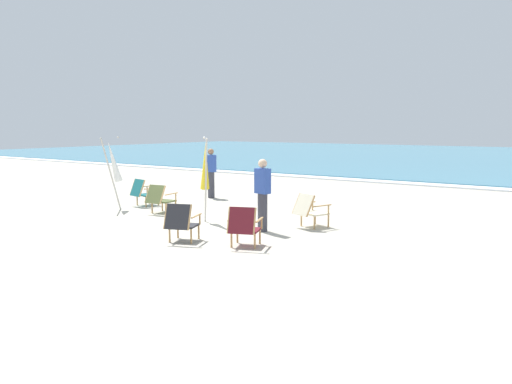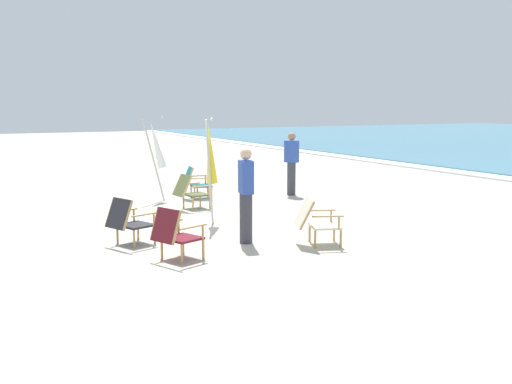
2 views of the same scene
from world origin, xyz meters
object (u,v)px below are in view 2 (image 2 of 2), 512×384
object	(u,v)px
person_by_waterline	(291,163)
beach_chair_front_left	(316,220)
person_near_chairs	(246,195)
umbrella_furled_white	(156,145)
beach_chair_mid_center	(190,190)
beach_chair_far_center	(128,220)
beach_chair_back_right	(175,233)
beach_chair_back_left	(195,182)
umbrella_furled_yellow	(210,155)

from	to	relation	value
person_by_waterline	beach_chair_front_left	bearing A→B (deg)	-26.19
person_near_chairs	umbrella_furled_white	bearing A→B (deg)	179.43
beach_chair_mid_center	person_by_waterline	world-z (taller)	person_by_waterline
beach_chair_far_center	person_near_chairs	xyz separation A→B (m)	(0.76, 1.83, 0.41)
beach_chair_back_right	umbrella_furled_white	xyz separation A→B (m)	(-5.62, 1.52, 0.93)
person_near_chairs	beach_chair_far_center	bearing A→B (deg)	-112.39
person_by_waterline	beach_chair_mid_center	bearing A→B (deg)	-75.84
beach_chair_back_right	umbrella_furled_white	bearing A→B (deg)	164.87
beach_chair_back_left	umbrella_furled_yellow	distance (m)	3.47
person_by_waterline	beach_chair_back_right	bearing A→B (deg)	-45.09
beach_chair_far_center	person_by_waterline	distance (m)	6.40
beach_chair_back_right	person_near_chairs	size ratio (longest dim) A/B	0.51
beach_chair_back_right	umbrella_furled_yellow	distance (m)	2.90
umbrella_furled_yellow	umbrella_furled_white	world-z (taller)	umbrella_furled_yellow
person_near_chairs	person_by_waterline	size ratio (longest dim) A/B	1.00
umbrella_furled_yellow	person_near_chairs	xyz separation A→B (m)	(1.72, -0.07, -0.54)
beach_chair_back_left	umbrella_furled_white	xyz separation A→B (m)	(-0.14, -0.94, 0.93)
beach_chair_back_right	person_by_waterline	xyz separation A→B (m)	(-4.90, 4.92, 0.41)
beach_chair_mid_center	person_by_waterline	size ratio (longest dim) A/B	0.49
beach_chair_far_center	beach_chair_mid_center	world-z (taller)	beach_chair_far_center
beach_chair_back_right	person_near_chairs	bearing A→B (deg)	110.53
person_near_chairs	person_by_waterline	distance (m)	5.55
beach_chair_back_right	umbrella_furled_white	world-z (taller)	umbrella_furled_white
beach_chair_far_center	person_by_waterline	bearing A→B (deg)	124.24
beach_chair_front_left	person_near_chairs	size ratio (longest dim) A/B	0.55
beach_chair_mid_center	beach_chair_back_right	bearing A→B (deg)	-23.72
beach_chair_far_center	person_by_waterline	size ratio (longest dim) A/B	0.52
beach_chair_far_center	umbrella_furled_yellow	size ratio (longest dim) A/B	0.41
beach_chair_back_left	beach_chair_front_left	xyz separation A→B (m)	(5.60, -0.01, -0.00)
beach_chair_front_left	person_by_waterline	xyz separation A→B (m)	(-5.02, 2.47, 0.41)
beach_chair_back_left	beach_chair_front_left	distance (m)	5.60
person_by_waterline	person_near_chairs	bearing A→B (deg)	-38.39
umbrella_furled_white	person_by_waterline	world-z (taller)	umbrella_furled_white
beach_chair_back_left	umbrella_furled_white	world-z (taller)	umbrella_furled_white
beach_chair_far_center	umbrella_furled_yellow	xyz separation A→B (m)	(-0.97, 1.91, 0.94)
beach_chair_far_center	beach_chair_front_left	size ratio (longest dim) A/B	0.96
beach_chair_back_right	umbrella_furled_yellow	world-z (taller)	umbrella_furled_yellow
umbrella_furled_white	person_by_waterline	xyz separation A→B (m)	(0.72, 3.40, -0.52)
beach_chair_back_left	person_by_waterline	distance (m)	2.56
beach_chair_back_left	person_near_chairs	size ratio (longest dim) A/B	0.50
umbrella_furled_white	person_by_waterline	size ratio (longest dim) A/B	1.27
beach_chair_far_center	beach_chair_back_left	bearing A→B (deg)	145.91
beach_chair_back_right	umbrella_furled_yellow	size ratio (longest dim) A/B	0.40
beach_chair_mid_center	beach_chair_front_left	size ratio (longest dim) A/B	0.89
umbrella_furled_yellow	person_near_chairs	bearing A→B (deg)	-2.39
beach_chair_mid_center	person_near_chairs	bearing A→B (deg)	-5.43
beach_chair_far_center	beach_chair_back_left	xyz separation A→B (m)	(-4.17, 2.82, -0.00)
umbrella_furled_yellow	umbrella_furled_white	xyz separation A→B (m)	(-3.35, -0.02, -0.02)
beach_chair_back_left	beach_chair_mid_center	size ratio (longest dim) A/B	1.02
umbrella_furled_yellow	person_by_waterline	size ratio (longest dim) A/B	1.29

